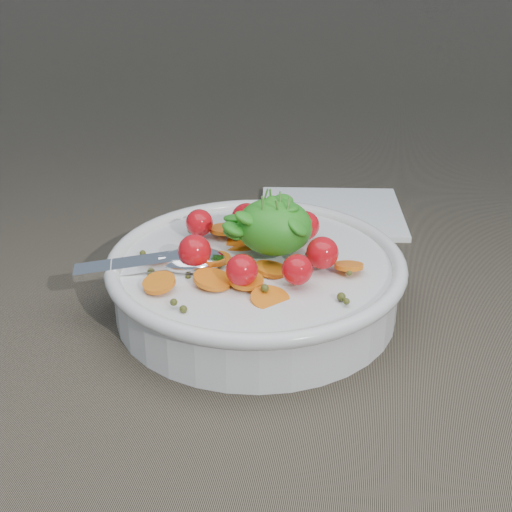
# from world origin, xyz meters

# --- Properties ---
(ground) EXTENTS (6.00, 6.00, 0.00)m
(ground) POSITION_xyz_m (0.00, 0.00, 0.00)
(ground) COLOR brown
(ground) RESTS_ON ground
(bowl) EXTENTS (0.27, 0.25, 0.11)m
(bowl) POSITION_xyz_m (-0.02, 0.02, 0.03)
(bowl) COLOR silver
(bowl) RESTS_ON ground
(napkin) EXTENTS (0.17, 0.16, 0.01)m
(napkin) POSITION_xyz_m (0.03, 0.23, 0.00)
(napkin) COLOR white
(napkin) RESTS_ON ground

